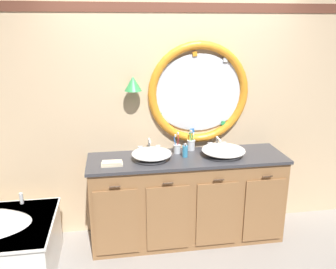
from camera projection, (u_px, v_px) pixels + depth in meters
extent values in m
plane|color=gray|center=(182.00, 252.00, 3.52)|extent=(14.00, 14.00, 0.00)
cube|color=#D6B78E|center=(172.00, 111.00, 3.69)|extent=(6.40, 0.08, 2.60)
cube|color=brown|center=(173.00, 7.00, 3.35)|extent=(6.27, 0.01, 0.09)
ellipsoid|color=silver|center=(199.00, 93.00, 3.62)|extent=(0.96, 0.02, 0.80)
torus|color=orange|center=(199.00, 93.00, 3.62)|extent=(1.05, 0.08, 1.05)
cube|color=teal|center=(244.00, 90.00, 3.68)|extent=(0.05, 0.01, 0.05)
cube|color=silver|center=(225.00, 60.00, 3.55)|extent=(0.04, 0.01, 0.04)
cube|color=orange|center=(195.00, 54.00, 3.49)|extent=(0.05, 0.01, 0.05)
cube|color=green|center=(158.00, 75.00, 3.49)|extent=(0.05, 0.01, 0.05)
cube|color=green|center=(160.00, 115.00, 3.61)|extent=(0.05, 0.01, 0.05)
cube|color=#2866B7|center=(192.00, 131.00, 3.72)|extent=(0.05, 0.01, 0.05)
cube|color=green|center=(223.00, 123.00, 3.75)|extent=(0.05, 0.01, 0.05)
cylinder|color=#4C3823|center=(133.00, 81.00, 3.45)|extent=(0.02, 0.09, 0.02)
cone|color=green|center=(133.00, 84.00, 3.41)|extent=(0.17, 0.17, 0.14)
cube|color=olive|center=(187.00, 199.00, 3.67)|extent=(1.94, 0.55, 0.87)
cube|color=#38383D|center=(187.00, 158.00, 3.53)|extent=(1.97, 0.58, 0.03)
cube|color=#38383D|center=(182.00, 156.00, 3.80)|extent=(1.94, 0.02, 0.11)
cube|color=olive|center=(117.00, 223.00, 3.30)|extent=(0.41, 0.02, 0.66)
cylinder|color=#422D1E|center=(115.00, 187.00, 3.18)|extent=(0.10, 0.01, 0.01)
cube|color=olive|center=(168.00, 219.00, 3.38)|extent=(0.41, 0.02, 0.66)
cylinder|color=#422D1E|center=(168.00, 183.00, 3.25)|extent=(0.10, 0.01, 0.01)
cube|color=olive|center=(217.00, 215.00, 3.45)|extent=(0.41, 0.02, 0.66)
cylinder|color=#422D1E|center=(219.00, 180.00, 3.33)|extent=(0.10, 0.01, 0.01)
cube|color=olive|center=(264.00, 211.00, 3.52)|extent=(0.41, 0.02, 0.66)
cylinder|color=#422D1E|center=(268.00, 176.00, 3.40)|extent=(0.10, 0.01, 0.01)
cylinder|color=silver|center=(21.00, 198.00, 3.41)|extent=(0.04, 0.04, 0.11)
ellipsoid|color=white|center=(152.00, 154.00, 3.43)|extent=(0.37, 0.26, 0.12)
torus|color=white|center=(152.00, 154.00, 3.43)|extent=(0.39, 0.39, 0.02)
cylinder|color=silver|center=(152.00, 154.00, 3.43)|extent=(0.03, 0.03, 0.01)
ellipsoid|color=white|center=(223.00, 150.00, 3.54)|extent=(0.42, 0.32, 0.11)
torus|color=white|center=(223.00, 150.00, 3.54)|extent=(0.44, 0.44, 0.02)
cylinder|color=silver|center=(223.00, 150.00, 3.54)|extent=(0.03, 0.03, 0.01)
cylinder|color=silver|center=(149.00, 151.00, 3.66)|extent=(0.05, 0.05, 0.02)
cylinder|color=silver|center=(149.00, 145.00, 3.64)|extent=(0.02, 0.02, 0.12)
sphere|color=silver|center=(149.00, 139.00, 3.62)|extent=(0.03, 0.03, 0.03)
cylinder|color=silver|center=(150.00, 141.00, 3.57)|extent=(0.02, 0.11, 0.02)
cylinder|color=silver|center=(140.00, 150.00, 3.64)|extent=(0.04, 0.04, 0.06)
cylinder|color=silver|center=(158.00, 149.00, 3.67)|extent=(0.04, 0.04, 0.06)
cube|color=silver|center=(140.00, 147.00, 3.63)|extent=(0.05, 0.01, 0.01)
cube|color=silver|center=(158.00, 146.00, 3.66)|extent=(0.05, 0.01, 0.01)
cylinder|color=silver|center=(217.00, 147.00, 3.77)|extent=(0.05, 0.05, 0.02)
cylinder|color=silver|center=(217.00, 142.00, 3.75)|extent=(0.02, 0.02, 0.10)
sphere|color=silver|center=(217.00, 137.00, 3.73)|extent=(0.03, 0.03, 0.03)
cylinder|color=silver|center=(219.00, 139.00, 3.68)|extent=(0.02, 0.12, 0.02)
cylinder|color=silver|center=(210.00, 146.00, 3.75)|extent=(0.04, 0.04, 0.06)
cylinder|color=silver|center=(224.00, 145.00, 3.77)|extent=(0.04, 0.04, 0.06)
cube|color=silver|center=(210.00, 143.00, 3.74)|extent=(0.05, 0.01, 0.01)
cube|color=silver|center=(224.00, 142.00, 3.76)|extent=(0.05, 0.01, 0.01)
cylinder|color=silver|center=(177.00, 149.00, 3.61)|extent=(0.07, 0.07, 0.09)
torus|color=silver|center=(177.00, 145.00, 3.60)|extent=(0.08, 0.08, 0.01)
cylinder|color=#E0383D|center=(178.00, 143.00, 3.60)|extent=(0.01, 0.03, 0.19)
cube|color=white|center=(178.00, 133.00, 3.57)|extent=(0.02, 0.02, 0.02)
cylinder|color=blue|center=(176.00, 144.00, 3.60)|extent=(0.04, 0.02, 0.16)
cube|color=white|center=(176.00, 136.00, 3.57)|extent=(0.02, 0.02, 0.02)
cylinder|color=silver|center=(191.00, 145.00, 3.71)|extent=(0.08, 0.08, 0.10)
torus|color=silver|center=(191.00, 140.00, 3.69)|extent=(0.09, 0.09, 0.01)
cylinder|color=green|center=(193.00, 142.00, 3.70)|extent=(0.03, 0.02, 0.15)
cube|color=white|center=(193.00, 134.00, 3.67)|extent=(0.01, 0.02, 0.02)
cylinder|color=yellow|center=(190.00, 141.00, 3.71)|extent=(0.04, 0.03, 0.17)
cube|color=white|center=(190.00, 132.00, 3.68)|extent=(0.02, 0.02, 0.03)
cylinder|color=yellow|center=(190.00, 142.00, 3.70)|extent=(0.02, 0.02, 0.16)
cube|color=white|center=(190.00, 133.00, 3.67)|extent=(0.02, 0.02, 0.02)
cylinder|color=green|center=(191.00, 141.00, 3.67)|extent=(0.04, 0.02, 0.19)
cube|color=white|center=(191.00, 131.00, 3.64)|extent=(0.02, 0.02, 0.02)
cylinder|color=#388EBC|center=(185.00, 151.00, 3.51)|extent=(0.05, 0.05, 0.12)
cylinder|color=silver|center=(185.00, 145.00, 3.49)|extent=(0.03, 0.03, 0.02)
cylinder|color=silver|center=(186.00, 144.00, 3.47)|extent=(0.01, 0.04, 0.01)
cube|color=beige|center=(112.00, 164.00, 3.31)|extent=(0.20, 0.11, 0.02)
cube|color=beige|center=(112.00, 162.00, 3.30)|extent=(0.19, 0.11, 0.02)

